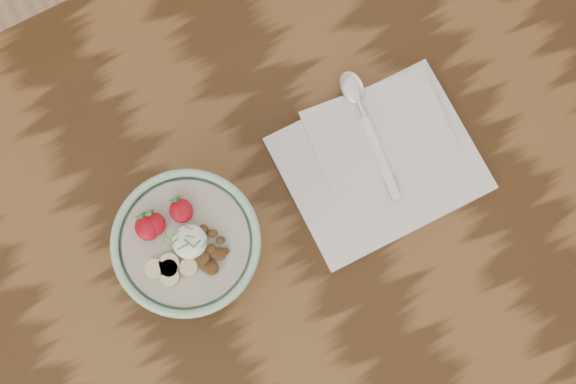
# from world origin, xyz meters

# --- Properties ---
(table) EXTENTS (1.60, 0.90, 0.75)m
(table) POSITION_xyz_m (0.00, 0.00, 0.66)
(table) COLOR #361F0D
(table) RESTS_ON ground
(breakfast_bowl) EXTENTS (0.17, 0.17, 0.11)m
(breakfast_bowl) POSITION_xyz_m (0.05, 0.07, 0.81)
(breakfast_bowl) COLOR #91C39A
(breakfast_bowl) RESTS_ON table
(napkin) EXTENTS (0.24, 0.20, 0.01)m
(napkin) POSITION_xyz_m (0.31, 0.07, 0.76)
(napkin) COLOR silver
(napkin) RESTS_ON table
(spoon) EXTENTS (0.04, 0.18, 0.01)m
(spoon) POSITION_xyz_m (0.31, 0.14, 0.77)
(spoon) COLOR silver
(spoon) RESTS_ON napkin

